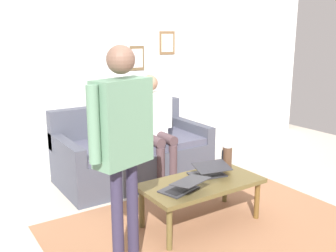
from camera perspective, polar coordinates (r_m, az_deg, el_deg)
name	(u,v)px	position (r m, az deg, el deg)	size (l,w,h in m)	color
ground_plane	(222,226)	(3.74, 8.05, -14.54)	(7.68, 7.68, 0.00)	#B6AB9B
area_rug	(207,226)	(3.71, 5.80, -14.60)	(2.78, 1.84, 0.01)	#926143
back_wall	(115,64)	(5.16, -7.93, 9.03)	(7.04, 0.11, 2.70)	silver
couch	(132,154)	(4.75, -5.32, -4.18)	(1.79, 0.92, 0.88)	#424451
coffee_table	(201,186)	(3.62, 4.94, -8.87)	(1.13, 0.58, 0.42)	brown
laptop_left	(209,172)	(3.72, 6.07, -6.77)	(0.39, 0.38, 0.14)	#28282D
laptop_center	(183,186)	(3.37, 2.20, -8.95)	(0.41, 0.42, 0.13)	#28282D
french_press	(227,157)	(3.90, 8.75, -4.60)	(0.12, 0.10, 0.28)	#4C3323
person_standing	(123,133)	(2.69, -6.72, -1.07)	(0.58, 0.30, 1.68)	#2E283F
person_seated	(154,122)	(4.53, -2.11, 0.55)	(0.55, 0.51, 1.28)	#473438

